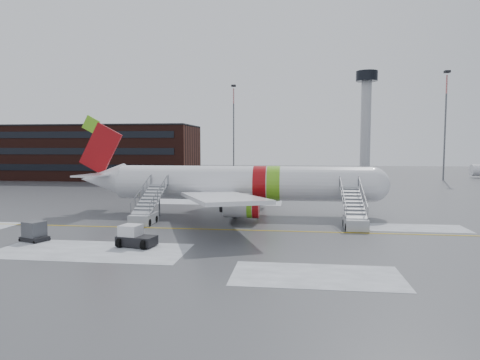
# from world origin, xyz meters

# --- Properties ---
(ground) EXTENTS (260.00, 260.00, 0.00)m
(ground) POSITION_xyz_m (0.00, 0.00, 0.00)
(ground) COLOR #494C4F
(ground) RESTS_ON ground
(airliner) EXTENTS (35.03, 32.97, 11.18)m
(airliner) POSITION_xyz_m (1.96, 8.06, 3.42)
(airliner) COLOR white
(airliner) RESTS_ON ground
(airstair_fwd) EXTENTS (2.05, 7.70, 3.48)m
(airstair_fwd) POSITION_xyz_m (14.26, 1.53, 1.06)
(airstair_fwd) COLOR #AEB1B5
(airstair_fwd) RESTS_ON ground
(airstair_aft) EXTENTS (2.05, 7.70, 3.48)m
(airstair_aft) POSITION_xyz_m (-5.93, 1.53, 1.06)
(airstair_aft) COLOR #ADB0B5
(airstair_aft) RESTS_ON ground
(pushback_tug) EXTENTS (3.07, 2.51, 1.63)m
(pushback_tug) POSITION_xyz_m (-3.36, -8.23, 0.72)
(pushback_tug) COLOR black
(pushback_tug) RESTS_ON ground
(uld_container) EXTENTS (2.33, 2.02, 1.60)m
(uld_container) POSITION_xyz_m (-11.99, -7.56, 0.75)
(uld_container) COLOR black
(uld_container) RESTS_ON ground
(terminal_building) EXTENTS (62.00, 16.11, 12.30)m
(terminal_building) POSITION_xyz_m (-45.00, 54.98, 6.20)
(terminal_building) COLOR #3F1E16
(terminal_building) RESTS_ON ground
(control_tower) EXTENTS (6.40, 6.40, 30.00)m
(control_tower) POSITION_xyz_m (30.00, 95.00, 18.75)
(control_tower) COLOR #B2B5BA
(control_tower) RESTS_ON ground
(light_mast_far_ne) EXTENTS (1.20, 1.20, 24.25)m
(light_mast_far_ne) POSITION_xyz_m (42.00, 62.00, 13.84)
(light_mast_far_ne) COLOR #595B60
(light_mast_far_ne) RESTS_ON ground
(light_mast_far_n) EXTENTS (1.20, 1.20, 24.25)m
(light_mast_far_n) POSITION_xyz_m (-8.00, 78.00, 13.84)
(light_mast_far_n) COLOR #595B60
(light_mast_far_n) RESTS_ON ground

